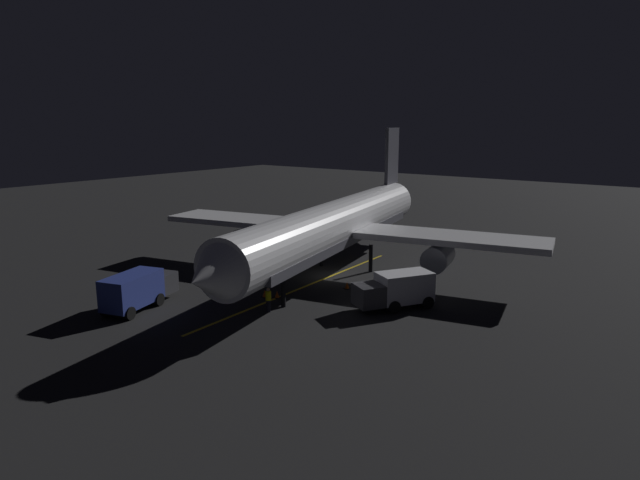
% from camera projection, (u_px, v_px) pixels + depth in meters
% --- Properties ---
extents(ground_plane, '(180.00, 180.00, 0.20)m').
position_uv_depth(ground_plane, '(334.00, 277.00, 47.84)').
color(ground_plane, black).
extents(apron_guide_stripe, '(1.05, 25.75, 0.01)m').
position_uv_depth(apron_guide_stripe, '(305.00, 287.00, 44.69)').
color(apron_guide_stripe, gold).
rests_on(apron_guide_stripe, ground_plane).
extents(airliner, '(34.55, 39.69, 12.36)m').
position_uv_depth(airliner, '(337.00, 226.00, 47.48)').
color(airliner, white).
rests_on(airliner, ground_plane).
extents(baggage_truck, '(3.71, 6.64, 2.62)m').
position_uv_depth(baggage_truck, '(138.00, 290.00, 39.27)').
color(baggage_truck, navy).
rests_on(baggage_truck, ground_plane).
extents(catering_truck, '(4.73, 5.89, 2.54)m').
position_uv_depth(catering_truck, '(397.00, 290.00, 39.38)').
color(catering_truck, silver).
rests_on(catering_truck, ground_plane).
extents(ground_crew_worker, '(0.40, 0.40, 1.74)m').
position_uv_depth(ground_crew_worker, '(268.00, 300.00, 38.60)').
color(ground_crew_worker, black).
rests_on(ground_crew_worker, ground_plane).
extents(traffic_cone_near_left, '(0.50, 0.50, 0.55)m').
position_uv_depth(traffic_cone_near_left, '(265.00, 294.00, 42.02)').
color(traffic_cone_near_left, '#EA590F').
rests_on(traffic_cone_near_left, ground_plane).
extents(traffic_cone_near_right, '(0.50, 0.50, 0.55)m').
position_uv_depth(traffic_cone_near_right, '(277.00, 294.00, 41.84)').
color(traffic_cone_near_right, '#EA590F').
rests_on(traffic_cone_near_right, ground_plane).
extents(traffic_cone_under_wing, '(0.50, 0.50, 0.55)m').
position_uv_depth(traffic_cone_under_wing, '(210.00, 278.00, 46.32)').
color(traffic_cone_under_wing, '#EA590F').
rests_on(traffic_cone_under_wing, ground_plane).
extents(traffic_cone_far, '(0.50, 0.50, 0.55)m').
position_uv_depth(traffic_cone_far, '(347.00, 286.00, 44.13)').
color(traffic_cone_far, '#EA590F').
rests_on(traffic_cone_far, ground_plane).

